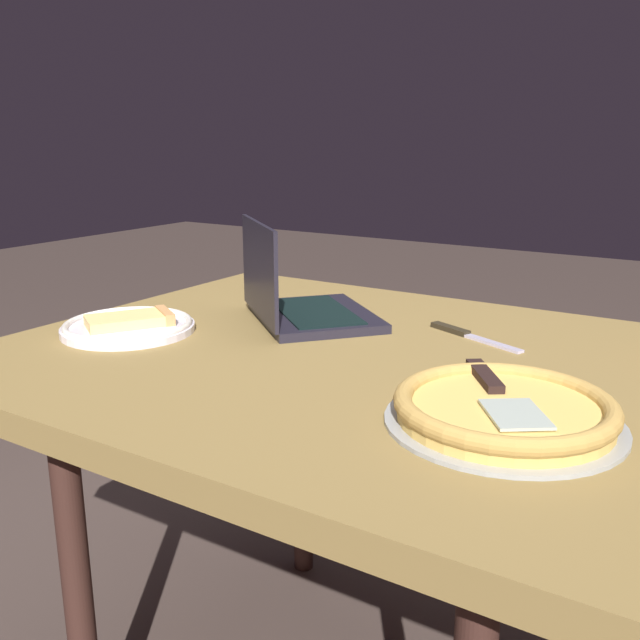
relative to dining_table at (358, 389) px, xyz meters
The scene contains 5 objects.
dining_table is the anchor object (origin of this frame).
laptop 0.27m from the dining_table, 30.74° to the right, with size 0.37×0.37×0.21m.
pizza_plate 0.47m from the dining_table, 14.48° to the left, with size 0.26×0.26×0.04m.
pizza_tray 0.37m from the dining_table, 152.00° to the left, with size 0.32×0.32×0.04m.
table_knife 0.25m from the dining_table, 120.13° to the right, with size 0.21×0.11×0.01m.
Camera 1 is at (-0.58, 1.04, 1.15)m, focal length 39.36 mm.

